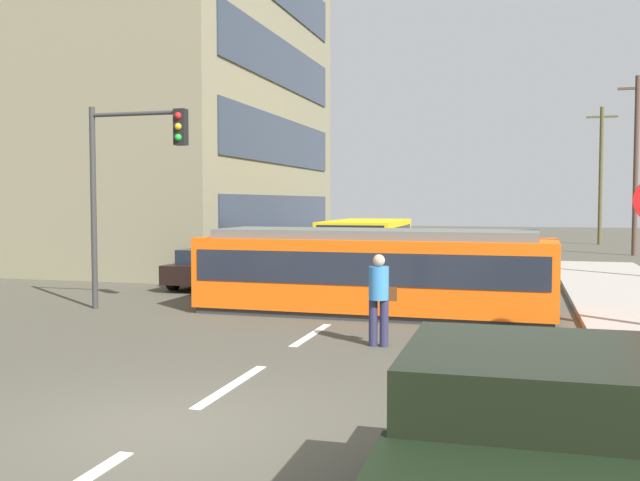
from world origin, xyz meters
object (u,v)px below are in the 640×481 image
object	(u,v)px
pedestrian_crossing	(379,294)
pickup_truck_parked	(540,477)
parked_sedan_far	(276,252)
traffic_light_mast	(130,168)
utility_pole_distant	(601,173)
utility_pole_far	(636,162)
parked_sedan_mid	(220,266)
streetcar_tram	(374,270)
city_bus	(367,243)

from	to	relation	value
pedestrian_crossing	pickup_truck_parked	world-z (taller)	pedestrian_crossing
pedestrian_crossing	parked_sedan_far	world-z (taller)	pedestrian_crossing
pickup_truck_parked	parked_sedan_far	xyz separation A→B (m)	(-9.37, 21.51, -0.18)
traffic_light_mast	pickup_truck_parked	bearing A→B (deg)	-48.41
utility_pole_distant	pickup_truck_parked	bearing A→B (deg)	-96.32
utility_pole_far	parked_sedan_mid	bearing A→B (deg)	-129.86
streetcar_tram	pedestrian_crossing	world-z (taller)	streetcar_tram
parked_sedan_mid	utility_pole_far	size ratio (longest dim) A/B	0.50
parked_sedan_far	traffic_light_mast	distance (m)	11.57
pedestrian_crossing	utility_pole_distant	xyz separation A→B (m)	(7.18, 33.96, 3.44)
streetcar_tram	parked_sedan_mid	bearing A→B (deg)	144.99
pedestrian_crossing	parked_sedan_far	bearing A→B (deg)	116.21
pedestrian_crossing	parked_sedan_mid	size ratio (longest dim) A/B	0.39
parked_sedan_mid	parked_sedan_far	xyz separation A→B (m)	(-0.31, 6.15, -0.00)
city_bus	parked_sedan_far	xyz separation A→B (m)	(-3.86, 1.02, -0.49)
streetcar_tram	parked_sedan_far	distance (m)	11.74
pedestrian_crossing	parked_sedan_mid	bearing A→B (deg)	130.26
pedestrian_crossing	utility_pole_far	xyz separation A→B (m)	(7.83, 24.83, 3.59)
traffic_light_mast	parked_sedan_far	bearing A→B (deg)	91.21
city_bus	parked_sedan_mid	xyz separation A→B (m)	(-3.55, -5.13, -0.49)
utility_pole_far	utility_pole_distant	size ratio (longest dim) A/B	1.04
city_bus	parked_sedan_mid	bearing A→B (deg)	-124.72
parked_sedan_mid	utility_pole_far	distance (m)	22.69
utility_pole_far	streetcar_tram	bearing A→B (deg)	-112.32
utility_pole_distant	parked_sedan_far	bearing A→B (deg)	-124.78
streetcar_tram	pedestrian_crossing	bearing A→B (deg)	-77.24
city_bus	pickup_truck_parked	world-z (taller)	city_bus
streetcar_tram	parked_sedan_mid	distance (m)	6.92
traffic_light_mast	utility_pole_distant	bearing A→B (deg)	66.33
pickup_truck_parked	parked_sedan_far	world-z (taller)	pickup_truck_parked
pickup_truck_parked	traffic_light_mast	xyz separation A→B (m)	(-9.13, 10.29, 2.63)
parked_sedan_far	traffic_light_mast	size ratio (longest dim) A/B	0.89
pedestrian_crossing	traffic_light_mast	xyz separation A→B (m)	(-6.57, 2.60, 2.48)
pedestrian_crossing	pickup_truck_parked	size ratio (longest dim) A/B	0.33
pickup_truck_parked	parked_sedan_far	bearing A→B (deg)	113.54
city_bus	traffic_light_mast	world-z (taller)	traffic_light_mast
parked_sedan_far	city_bus	bearing A→B (deg)	-14.80
city_bus	streetcar_tram	bearing A→B (deg)	-76.98
city_bus	pickup_truck_parked	distance (m)	21.23
city_bus	pickup_truck_parked	xyz separation A→B (m)	(5.51, -20.49, -0.31)
parked_sedan_mid	streetcar_tram	bearing A→B (deg)	-35.01
traffic_light_mast	utility_pole_far	size ratio (longest dim) A/B	0.56
pickup_truck_parked	utility_pole_distant	bearing A→B (deg)	83.68
utility_pole_far	traffic_light_mast	bearing A→B (deg)	-122.92
parked_sedan_far	utility_pole_distant	distance (m)	24.81
city_bus	utility_pole_distant	bearing A→B (deg)	64.43
city_bus	utility_pole_far	distance (m)	16.51
city_bus	pedestrian_crossing	xyz separation A→B (m)	(2.94, -12.80, -0.17)
streetcar_tram	pickup_truck_parked	world-z (taller)	streetcar_tram
city_bus	pickup_truck_parked	size ratio (longest dim) A/B	1.21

